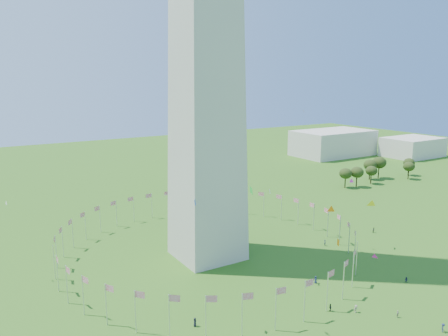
{
  "coord_description": "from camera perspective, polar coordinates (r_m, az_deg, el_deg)",
  "views": [
    {
      "loc": [
        -56.6,
        -50.43,
        48.93
      ],
      "look_at": [
        -3.79,
        35.0,
        28.23
      ],
      "focal_mm": 35.0,
      "sensor_mm": 36.0,
      "label": 1
    }
  ],
  "objects": [
    {
      "name": "gov_building_east_a",
      "position": [
        290.74,
        14.03,
        3.2
      ],
      "size": [
        50.0,
        30.0,
        16.0
      ],
      "primitive_type": "cube",
      "color": "beige",
      "rests_on": "ground"
    },
    {
      "name": "flag_ring",
      "position": [
        123.55,
        -2.19,
        -9.44
      ],
      "size": [
        80.24,
        80.24,
        9.0
      ],
      "color": "silver",
      "rests_on": "ground"
    },
    {
      "name": "crowd",
      "position": [
        95.21,
        20.66,
        -19.48
      ],
      "size": [
        93.8,
        78.29,
        1.92
      ],
      "color": "#53131C",
      "rests_on": "ground"
    },
    {
      "name": "tree_line_east",
      "position": [
        223.04,
        19.33,
        -0.46
      ],
      "size": [
        52.83,
        15.32,
        10.67
      ],
      "color": "#304416",
      "rests_on": "ground"
    },
    {
      "name": "kites_aloft",
      "position": [
        109.79,
        13.26,
        -5.43
      ],
      "size": [
        126.77,
        81.82,
        41.3
      ],
      "color": "orange",
      "rests_on": "ground"
    },
    {
      "name": "gov_building_east_b",
      "position": [
        302.82,
        23.4,
        2.53
      ],
      "size": [
        35.0,
        25.0,
        12.0
      ],
      "primitive_type": "cube",
      "color": "beige",
      "rests_on": "ground"
    }
  ]
}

